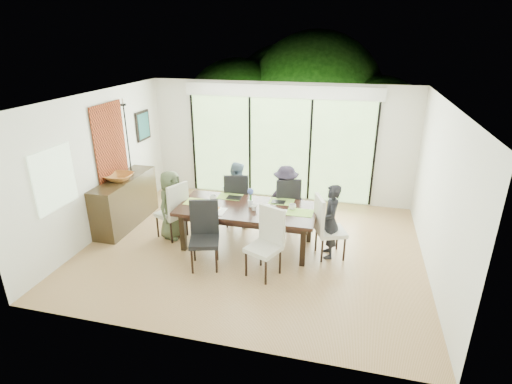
% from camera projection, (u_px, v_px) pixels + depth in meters
% --- Properties ---
extents(floor, '(6.00, 5.00, 0.01)m').
position_uv_depth(floor, '(253.00, 247.00, 7.36)').
color(floor, brown).
rests_on(floor, ground).
extents(ceiling, '(6.00, 5.00, 0.01)m').
position_uv_depth(ceiling, '(252.00, 98.00, 6.35)').
color(ceiling, white).
rests_on(ceiling, wall_back).
extents(wall_back, '(6.00, 0.02, 2.70)m').
position_uv_depth(wall_back, '(280.00, 142.00, 9.12)').
color(wall_back, silver).
rests_on(wall_back, floor).
extents(wall_front, '(6.00, 0.02, 2.70)m').
position_uv_depth(wall_front, '(198.00, 250.00, 4.59)').
color(wall_front, beige).
rests_on(wall_front, floor).
extents(wall_left, '(0.02, 5.00, 2.70)m').
position_uv_depth(wall_left, '(98.00, 165.00, 7.53)').
color(wall_left, beige).
rests_on(wall_left, floor).
extents(wall_right, '(0.02, 5.00, 2.70)m').
position_uv_depth(wall_right, '(440.00, 194.00, 6.18)').
color(wall_right, beige).
rests_on(wall_right, floor).
extents(glass_doors, '(4.20, 0.02, 2.30)m').
position_uv_depth(glass_doors, '(279.00, 149.00, 9.14)').
color(glass_doors, '#598C3F').
rests_on(glass_doors, wall_back).
extents(blinds_header, '(4.40, 0.06, 0.28)m').
position_uv_depth(blinds_header, '(281.00, 91.00, 8.65)').
color(blinds_header, white).
rests_on(blinds_header, wall_back).
extents(mullion_a, '(0.05, 0.04, 2.30)m').
position_uv_depth(mullion_a, '(194.00, 144.00, 9.60)').
color(mullion_a, black).
rests_on(mullion_a, wall_back).
extents(mullion_b, '(0.05, 0.04, 2.30)m').
position_uv_depth(mullion_b, '(250.00, 147.00, 9.29)').
color(mullion_b, black).
rests_on(mullion_b, wall_back).
extents(mullion_c, '(0.05, 0.04, 2.30)m').
position_uv_depth(mullion_c, '(310.00, 151.00, 8.97)').
color(mullion_c, black).
rests_on(mullion_c, wall_back).
extents(mullion_d, '(0.05, 0.04, 2.30)m').
position_uv_depth(mullion_d, '(374.00, 156.00, 8.65)').
color(mullion_d, black).
rests_on(mullion_d, wall_back).
extents(side_window, '(0.02, 0.90, 1.00)m').
position_uv_depth(side_window, '(54.00, 179.00, 6.39)').
color(side_window, '#8CAD7F').
rests_on(side_window, wall_left).
extents(deck, '(6.00, 1.80, 0.10)m').
position_uv_depth(deck, '(285.00, 186.00, 10.44)').
color(deck, brown).
rests_on(deck, ground).
extents(rail_top, '(6.00, 0.08, 0.06)m').
position_uv_depth(rail_top, '(291.00, 156.00, 10.94)').
color(rail_top, '#523A23').
rests_on(rail_top, deck).
extents(foliage_left, '(3.20, 3.20, 3.20)m').
position_uv_depth(foliage_left, '(238.00, 114.00, 11.91)').
color(foliage_left, '#14380F').
rests_on(foliage_left, ground).
extents(foliage_mid, '(4.00, 4.00, 4.00)m').
position_uv_depth(foliage_mid, '(314.00, 101.00, 11.83)').
color(foliage_mid, '#14380F').
rests_on(foliage_mid, ground).
extents(foliage_right, '(2.80, 2.80, 2.80)m').
position_uv_depth(foliage_right, '(376.00, 128.00, 10.90)').
color(foliage_right, '#14380F').
rests_on(foliage_right, ground).
extents(foliage_far, '(3.60, 3.60, 3.60)m').
position_uv_depth(foliage_far, '(285.00, 102.00, 12.75)').
color(foliage_far, '#14380F').
rests_on(foliage_far, ground).
extents(table_top, '(2.48, 1.14, 0.06)m').
position_uv_depth(table_top, '(247.00, 209.00, 7.15)').
color(table_top, black).
rests_on(table_top, floor).
extents(table_apron, '(2.27, 0.93, 0.10)m').
position_uv_depth(table_apron, '(247.00, 214.00, 7.18)').
color(table_apron, black).
rests_on(table_apron, floor).
extents(table_leg_fl, '(0.09, 0.09, 0.71)m').
position_uv_depth(table_leg_fl, '(183.00, 232.00, 7.15)').
color(table_leg_fl, black).
rests_on(table_leg_fl, floor).
extents(table_leg_fr, '(0.09, 0.09, 0.71)m').
position_uv_depth(table_leg_fr, '(303.00, 247.00, 6.66)').
color(table_leg_fr, black).
rests_on(table_leg_fr, floor).
extents(table_leg_bl, '(0.09, 0.09, 0.71)m').
position_uv_depth(table_leg_bl, '(201.00, 213.00, 7.92)').
color(table_leg_bl, black).
rests_on(table_leg_bl, floor).
extents(table_leg_br, '(0.09, 0.09, 0.71)m').
position_uv_depth(table_leg_br, '(309.00, 224.00, 7.43)').
color(table_leg_br, black).
rests_on(table_leg_br, floor).
extents(chair_left_end, '(0.63, 0.63, 1.14)m').
position_uv_depth(chair_left_end, '(171.00, 209.00, 7.55)').
color(chair_left_end, beige).
rests_on(chair_left_end, floor).
extents(chair_right_end, '(0.61, 0.61, 1.14)m').
position_uv_depth(chair_right_end, '(331.00, 227.00, 6.87)').
color(chair_right_end, silver).
rests_on(chair_right_end, floor).
extents(chair_far_left, '(0.58, 0.58, 1.14)m').
position_uv_depth(chair_far_left, '(237.00, 198.00, 8.08)').
color(chair_far_left, black).
rests_on(chair_far_left, floor).
extents(chair_far_right, '(0.62, 0.62, 1.14)m').
position_uv_depth(chair_far_right, '(286.00, 203.00, 7.85)').
color(chair_far_right, black).
rests_on(chair_far_right, floor).
extents(chair_near_left, '(0.59, 0.59, 1.14)m').
position_uv_depth(chair_near_left, '(204.00, 237.00, 6.54)').
color(chair_near_left, black).
rests_on(chair_near_left, floor).
extents(chair_near_right, '(0.63, 0.63, 1.14)m').
position_uv_depth(chair_near_right, '(263.00, 244.00, 6.32)').
color(chair_near_right, beige).
rests_on(chair_near_right, floor).
extents(person_left_end, '(0.53, 0.70, 1.33)m').
position_uv_depth(person_left_end, '(172.00, 205.00, 7.51)').
color(person_left_end, '#485337').
rests_on(person_left_end, floor).
extents(person_right_end, '(0.50, 0.68, 1.33)m').
position_uv_depth(person_right_end, '(330.00, 221.00, 6.84)').
color(person_right_end, black).
rests_on(person_right_end, floor).
extents(person_far_left, '(0.69, 0.51, 1.33)m').
position_uv_depth(person_far_left, '(237.00, 194.00, 8.03)').
color(person_far_left, '#708BA2').
rests_on(person_far_left, floor).
extents(person_far_right, '(0.69, 0.52, 1.33)m').
position_uv_depth(person_far_right, '(285.00, 198.00, 7.80)').
color(person_far_right, '#261F2F').
rests_on(person_far_right, floor).
extents(placemat_left, '(0.45, 0.33, 0.01)m').
position_uv_depth(placemat_left, '(198.00, 202.00, 7.35)').
color(placemat_left, '#99AE3E').
rests_on(placemat_left, table_top).
extents(placemat_right, '(0.45, 0.33, 0.01)m').
position_uv_depth(placemat_right, '(300.00, 212.00, 6.92)').
color(placemat_right, '#88BE43').
rests_on(placemat_right, table_top).
extents(placemat_far_l, '(0.45, 0.33, 0.01)m').
position_uv_depth(placemat_far_l, '(230.00, 197.00, 7.60)').
color(placemat_far_l, '#82AC3D').
rests_on(placemat_far_l, table_top).
extents(placemat_far_r, '(0.45, 0.33, 0.01)m').
position_uv_depth(placemat_far_r, '(282.00, 202.00, 7.37)').
color(placemat_far_r, '#7DA93C').
rests_on(placemat_far_r, table_top).
extents(placemat_paper, '(0.45, 0.33, 0.01)m').
position_uv_depth(placemat_paper, '(212.00, 211.00, 6.99)').
color(placemat_paper, white).
rests_on(placemat_paper, table_top).
extents(tablet_far_l, '(0.27, 0.19, 0.01)m').
position_uv_depth(tablet_far_l, '(234.00, 198.00, 7.53)').
color(tablet_far_l, black).
rests_on(tablet_far_l, table_top).
extents(tablet_far_r, '(0.25, 0.18, 0.01)m').
position_uv_depth(tablet_far_r, '(278.00, 202.00, 7.33)').
color(tablet_far_r, black).
rests_on(tablet_far_r, table_top).
extents(papers, '(0.31, 0.23, 0.00)m').
position_uv_depth(papers, '(285.00, 212.00, 6.93)').
color(papers, white).
rests_on(papers, table_top).
extents(platter_base, '(0.27, 0.27, 0.02)m').
position_uv_depth(platter_base, '(212.00, 210.00, 6.98)').
color(platter_base, white).
rests_on(platter_base, table_top).
extents(platter_snacks, '(0.21, 0.21, 0.01)m').
position_uv_depth(platter_snacks, '(212.00, 209.00, 6.98)').
color(platter_snacks, orange).
rests_on(platter_snacks, table_top).
extents(vase, '(0.08, 0.08, 0.12)m').
position_uv_depth(vase, '(251.00, 203.00, 7.15)').
color(vase, silver).
rests_on(vase, table_top).
extents(hyacinth_stems, '(0.04, 0.04, 0.17)m').
position_uv_depth(hyacinth_stems, '(251.00, 197.00, 7.10)').
color(hyacinth_stems, '#337226').
rests_on(hyacinth_stems, table_top).
extents(hyacinth_blooms, '(0.11, 0.11, 0.11)m').
position_uv_depth(hyacinth_blooms, '(251.00, 192.00, 7.06)').
color(hyacinth_blooms, '#465BB0').
rests_on(hyacinth_blooms, table_top).
extents(laptop, '(0.39, 0.32, 0.03)m').
position_uv_depth(laptop, '(201.00, 204.00, 7.23)').
color(laptop, silver).
rests_on(laptop, table_top).
extents(cup_a, '(0.18, 0.18, 0.10)m').
position_uv_depth(cup_a, '(213.00, 198.00, 7.41)').
color(cup_a, white).
rests_on(cup_a, table_top).
extents(cup_b, '(0.12, 0.12, 0.09)m').
position_uv_depth(cup_b, '(254.00, 208.00, 6.99)').
color(cup_b, white).
rests_on(cup_b, table_top).
extents(cup_c, '(0.18, 0.18, 0.10)m').
position_uv_depth(cup_c, '(292.00, 207.00, 7.03)').
color(cup_c, white).
rests_on(cup_c, table_top).
extents(book, '(0.23, 0.27, 0.02)m').
position_uv_depth(book, '(261.00, 207.00, 7.12)').
color(book, white).
rests_on(book, table_top).
extents(sideboard, '(0.49, 1.76, 0.99)m').
position_uv_depth(sideboard, '(125.00, 201.00, 8.10)').
color(sideboard, black).
rests_on(sideboard, floor).
extents(bowl, '(0.52, 0.52, 0.13)m').
position_uv_depth(bowl, '(119.00, 177.00, 7.80)').
color(bowl, brown).
rests_on(bowl, sideboard).
extents(candlestick_base, '(0.11, 0.11, 0.04)m').
position_uv_depth(candlestick_base, '(131.00, 172.00, 8.22)').
color(candlestick_base, black).
rests_on(candlestick_base, sideboard).
extents(candlestick_shaft, '(0.03, 0.03, 1.37)m').
position_uv_depth(candlestick_shaft, '(127.00, 139.00, 7.96)').
color(candlestick_shaft, black).
rests_on(candlestick_shaft, sideboard).
extents(candlestick_pan, '(0.11, 0.11, 0.03)m').
position_uv_depth(candlestick_pan, '(123.00, 105.00, 7.71)').
color(candlestick_pan, black).
rests_on(candlestick_pan, sideboard).
extents(candle, '(0.04, 0.04, 0.11)m').
position_uv_depth(candle, '(123.00, 101.00, 7.69)').
color(candle, silver).
rests_on(candle, sideboard).
extents(tapestry, '(0.02, 1.00, 1.50)m').
position_uv_depth(tapestry, '(110.00, 142.00, 7.76)').
color(tapestry, '#9C3516').
rests_on(tapestry, wall_left).
extents(art_frame, '(0.03, 0.55, 0.65)m').
position_uv_depth(art_frame, '(143.00, 126.00, 8.91)').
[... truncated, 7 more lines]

